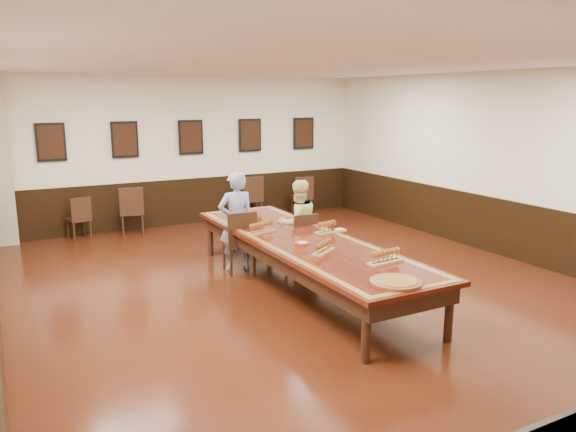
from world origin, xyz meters
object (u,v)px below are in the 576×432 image
conference_table (304,249)px  person_woman (298,223)px  carved_platter (396,282)px  chair_man (239,241)px  chair_woman (301,240)px  spare_chair_d (302,196)px  spare_chair_a (78,218)px  spare_chair_c (250,198)px  spare_chair_b (132,211)px  person_man (236,221)px

conference_table → person_woman: bearing=65.2°
carved_platter → chair_man: bearing=96.9°
person_woman → chair_woman: bearing=90.0°
person_woman → carved_platter: bearing=82.4°
spare_chair_d → conference_table: 5.21m
spare_chair_a → spare_chair_c: (3.72, 0.01, 0.08)m
chair_woman → spare_chair_b: bearing=-59.0°
spare_chair_b → conference_table: (1.43, -4.54, 0.11)m
person_man → spare_chair_a: bearing=-54.6°
spare_chair_a → chair_man: bearing=106.4°
person_man → carved_platter: bearing=101.6°
spare_chair_b → carved_platter: (1.34, -6.71, 0.27)m
spare_chair_b → spare_chair_c: 2.70m
person_man → person_woman: size_ratio=1.12×
spare_chair_a → spare_chair_c: bearing=167.1°
chair_woman → carved_platter: (-0.58, -3.15, 0.31)m
spare_chair_b → carved_platter: 6.85m
spare_chair_d → spare_chair_b: bearing=11.4°
chair_woman → spare_chair_d: (2.04, 3.57, 0.01)m
person_man → spare_chair_b: bearing=-68.6°
spare_chair_a → person_man: size_ratio=0.53×
spare_chair_a → spare_chair_b: bearing=159.2°
spare_chair_c → person_man: 3.79m
spare_chair_c → carved_platter: spare_chair_c is taller
spare_chair_c → spare_chair_d: bearing=178.9°
conference_table → spare_chair_d: bearing=60.9°
chair_woman → carved_platter: chair_woman is taller
spare_chair_d → conference_table: size_ratio=0.19×
conference_table → spare_chair_a: bearing=117.6°
chair_man → spare_chair_b: 3.43m
person_man → spare_chair_c: bearing=-112.7°
chair_man → conference_table: chair_man is taller
spare_chair_b → carved_platter: bearing=112.8°
spare_chair_b → person_man: 3.35m
spare_chair_d → spare_chair_a: bearing=9.8°
chair_man → spare_chair_c: (1.77, 3.45, 0.00)m
person_woman → spare_chair_d: bearing=-117.7°
spare_chair_a → conference_table: spare_chair_a is taller
spare_chair_d → person_man: bearing=57.9°
spare_chair_d → conference_table: (-2.53, -4.55, 0.14)m
spare_chair_d → chair_woman: bearing=71.5°
person_man → chair_man: bearing=90.0°
spare_chair_b → conference_table: bearing=119.0°
spare_chair_a → spare_chair_c: spare_chair_c is taller
chair_man → spare_chair_d: size_ratio=1.07×
chair_man → person_man: bearing=-90.0°
chair_man → spare_chair_d: chair_man is taller
person_man → person_woman: 1.03m
spare_chair_a → conference_table: bearing=104.6°
spare_chair_c → spare_chair_d: (1.26, -0.14, -0.04)m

